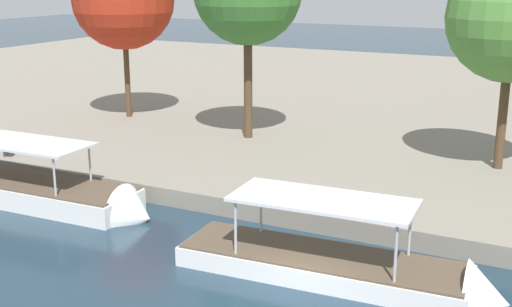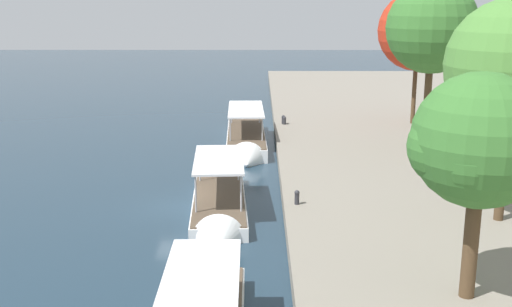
{
  "view_description": "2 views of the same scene",
  "coord_description": "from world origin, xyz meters",
  "px_view_note": "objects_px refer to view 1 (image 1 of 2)",
  "views": [
    {
      "loc": [
        7.93,
        -18.28,
        10.44
      ],
      "look_at": [
        -4.13,
        5.48,
        3.15
      ],
      "focal_mm": 47.14,
      "sensor_mm": 36.0,
      "label": 1
    },
    {
      "loc": [
        32.64,
        4.48,
        11.23
      ],
      "look_at": [
        -1.06,
        4.28,
        2.84
      ],
      "focal_mm": 43.58,
      "sensor_mm": 36.0,
      "label": 2
    }
  ],
  "objects_px": {
    "tour_boat_1": "(351,273)",
    "mooring_bollard_0": "(403,213)",
    "mooring_bollard_2": "(10,150)",
    "mooring_bollard_1": "(5,149)",
    "tour_boat_0": "(33,195)"
  },
  "relations": [
    {
      "from": "tour_boat_1",
      "to": "mooring_bollard_0",
      "type": "height_order",
      "value": "tour_boat_1"
    },
    {
      "from": "tour_boat_1",
      "to": "mooring_bollard_2",
      "type": "bearing_deg",
      "value": 164.9
    },
    {
      "from": "mooring_bollard_1",
      "to": "mooring_bollard_2",
      "type": "bearing_deg",
      "value": 22.79
    },
    {
      "from": "tour_boat_0",
      "to": "tour_boat_1",
      "type": "height_order",
      "value": "tour_boat_0"
    },
    {
      "from": "mooring_bollard_2",
      "to": "tour_boat_1",
      "type": "bearing_deg",
      "value": -11.76
    },
    {
      "from": "tour_boat_0",
      "to": "mooring_bollard_0",
      "type": "distance_m",
      "value": 16.86
    },
    {
      "from": "tour_boat_1",
      "to": "mooring_bollard_2",
      "type": "relative_size",
      "value": 17.02
    },
    {
      "from": "mooring_bollard_1",
      "to": "mooring_bollard_2",
      "type": "xyz_separation_m",
      "value": [
        0.24,
        0.1,
        -0.04
      ]
    },
    {
      "from": "tour_boat_1",
      "to": "mooring_bollard_2",
      "type": "distance_m",
      "value": 21.07
    },
    {
      "from": "tour_boat_1",
      "to": "mooring_bollard_0",
      "type": "relative_size",
      "value": 15.11
    },
    {
      "from": "tour_boat_0",
      "to": "mooring_bollard_1",
      "type": "relative_size",
      "value": 18.25
    },
    {
      "from": "tour_boat_0",
      "to": "tour_boat_1",
      "type": "bearing_deg",
      "value": -5.71
    },
    {
      "from": "tour_boat_0",
      "to": "mooring_bollard_1",
      "type": "xyz_separation_m",
      "value": [
        -4.94,
        3.09,
        0.9
      ]
    },
    {
      "from": "tour_boat_0",
      "to": "mooring_bollard_2",
      "type": "height_order",
      "value": "tour_boat_0"
    },
    {
      "from": "mooring_bollard_1",
      "to": "mooring_bollard_2",
      "type": "relative_size",
      "value": 1.11
    }
  ]
}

